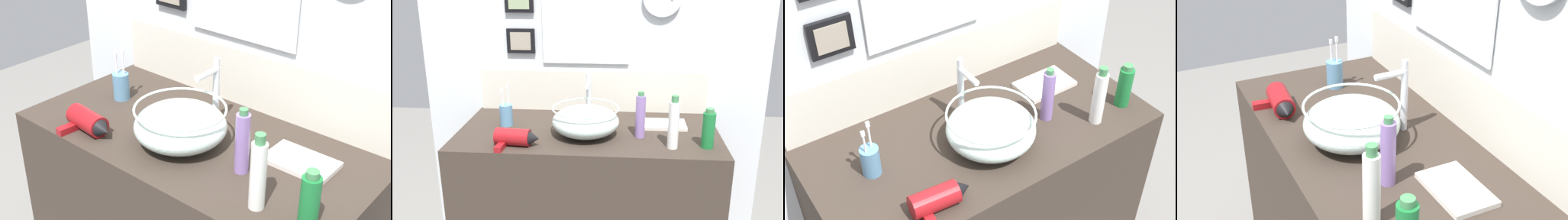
# 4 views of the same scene
# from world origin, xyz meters

# --- Properties ---
(back_panel) EXTENTS (1.83, 0.10, 2.35)m
(back_panel) POSITION_xyz_m (-0.00, 0.33, 1.18)
(back_panel) COLOR silver
(back_panel) RESTS_ON ground
(glass_bowl_sink) EXTENTS (0.31, 0.31, 0.14)m
(glass_bowl_sink) POSITION_xyz_m (-0.01, -0.07, 0.99)
(glass_bowl_sink) COLOR silver
(glass_bowl_sink) RESTS_ON vanity_counter
(faucet) EXTENTS (0.02, 0.12, 0.25)m
(faucet) POSITION_xyz_m (-0.01, 0.10, 1.06)
(faucet) COLOR silver
(faucet) RESTS_ON vanity_counter
(hair_drier) EXTENTS (0.20, 0.14, 0.08)m
(hair_drier) POSITION_xyz_m (-0.30, -0.21, 0.96)
(hair_drier) COLOR maroon
(hair_drier) RESTS_ON vanity_counter
(toothbrush_cup) EXTENTS (0.06, 0.06, 0.21)m
(toothbrush_cup) POSITION_xyz_m (-0.40, 0.03, 0.98)
(toothbrush_cup) COLOR #598CB2
(toothbrush_cup) RESTS_ON vanity_counter
(soap_dispenser) EXTENTS (0.05, 0.05, 0.23)m
(soap_dispenser) POSITION_xyz_m (0.38, -0.19, 1.03)
(soap_dispenser) COLOR white
(soap_dispenser) RESTS_ON vanity_counter
(shampoo_bottle) EXTENTS (0.05, 0.05, 0.18)m
(shampoo_bottle) POSITION_xyz_m (0.53, -0.17, 1.00)
(shampoo_bottle) COLOR #197233
(shampoo_bottle) RESTS_ON vanity_counter
(spray_bottle) EXTENTS (0.04, 0.04, 0.21)m
(spray_bottle) POSITION_xyz_m (0.24, -0.07, 1.02)
(spray_bottle) COLOR #8C6BB2
(spray_bottle) RESTS_ON vanity_counter
(hand_towel) EXTENTS (0.22, 0.14, 0.02)m
(hand_towel) POSITION_xyz_m (0.36, 0.08, 0.93)
(hand_towel) COLOR silver
(hand_towel) RESTS_ON vanity_counter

